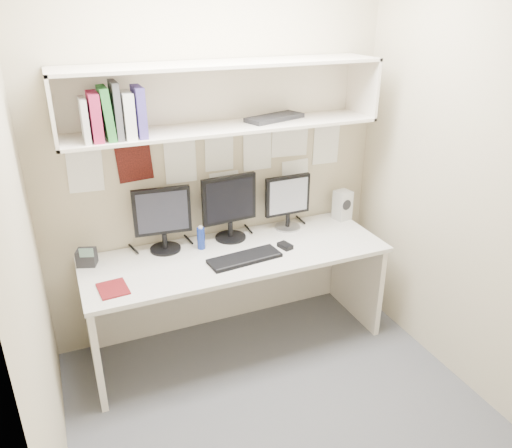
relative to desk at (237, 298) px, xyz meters
name	(u,v)px	position (x,y,z in m)	size (l,w,h in m)	color
floor	(275,402)	(0.00, -0.65, -0.37)	(2.40, 2.00, 0.01)	#4A4A4F
wall_back	(216,155)	(0.00, 0.35, 0.93)	(2.40, 0.02, 2.60)	tan
wall_front	(406,309)	(0.00, -1.65, 0.93)	(2.40, 0.02, 2.60)	tan
wall_left	(22,248)	(-1.20, -0.65, 0.93)	(0.02, 2.00, 2.60)	tan
wall_right	(463,177)	(1.20, -0.65, 0.93)	(0.02, 2.00, 2.60)	tan
desk	(237,298)	(0.00, 0.00, 0.00)	(2.00, 0.70, 0.73)	beige
overhead_hutch	(221,95)	(0.00, 0.21, 1.35)	(2.00, 0.38, 0.40)	beige
pinned_papers	(217,162)	(0.00, 0.34, 0.88)	(1.92, 0.01, 0.48)	white
monitor_left	(163,216)	(-0.42, 0.22, 0.60)	(0.37, 0.21, 0.43)	black
monitor_center	(229,205)	(0.04, 0.22, 0.61)	(0.39, 0.21, 0.45)	black
monitor_right	(288,199)	(0.48, 0.22, 0.58)	(0.34, 0.19, 0.40)	#A5A5AA
keyboard	(245,258)	(0.01, -0.13, 0.38)	(0.47, 0.17, 0.02)	black
mouse	(285,246)	(0.33, -0.08, 0.38)	(0.06, 0.10, 0.03)	black
speaker	(342,205)	(0.94, 0.20, 0.48)	(0.13, 0.13, 0.22)	#B5B4B0
blue_bottle	(201,238)	(-0.20, 0.14, 0.44)	(0.05, 0.05, 0.16)	navy
maroon_notebook	(113,289)	(-0.82, -0.17, 0.37)	(0.16, 0.20, 0.01)	#5D1013
desk_phone	(87,257)	(-0.92, 0.20, 0.42)	(0.14, 0.13, 0.14)	black
book_stack	(114,114)	(-0.67, 0.10, 1.31)	(0.34, 0.19, 0.32)	beige
hutch_tray	(275,118)	(0.35, 0.19, 1.19)	(0.40, 0.15, 0.03)	black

